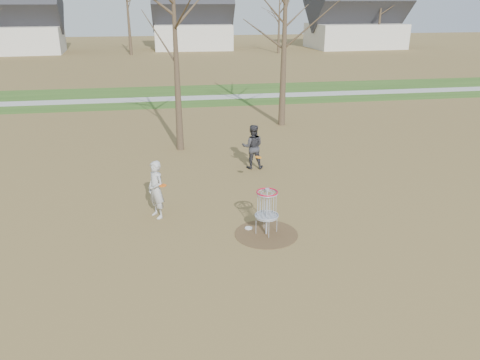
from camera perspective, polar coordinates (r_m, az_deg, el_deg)
name	(u,v)px	position (r m, az deg, el deg)	size (l,w,h in m)	color
ground	(266,234)	(13.32, 3.21, -6.59)	(160.00, 160.00, 0.00)	brown
green_band	(201,95)	(33.18, -4.82, 10.29)	(160.00, 8.00, 0.01)	#2D5119
footpath	(202,98)	(32.20, -4.66, 9.98)	(160.00, 1.50, 0.01)	#9E9E99
dirt_circle	(266,234)	(13.32, 3.22, -6.57)	(1.80, 1.80, 0.01)	#47331E
player_standing	(156,190)	(14.19, -10.20, -1.17)	(0.65, 0.42, 1.78)	#B3B3B3
player_throwing	(253,147)	(18.16, 1.55, 4.08)	(0.85, 0.66, 1.74)	#302F34
disc_grounded	(249,228)	(13.59, 1.05, -5.87)	(0.22, 0.22, 0.02)	silver
discs_in_play	(216,170)	(14.77, -2.92, 1.27)	(3.44, 2.03, 0.14)	orange
disc_golf_basket	(267,204)	(12.92, 3.30, -3.00)	(0.64, 0.64, 1.35)	#9EA3AD
bare_trees	(204,9)	(47.49, -4.42, 20.02)	(52.62, 44.98, 9.00)	#382B1E
houses_row	(212,22)	(64.48, -3.49, 18.69)	(56.51, 10.01, 7.26)	silver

